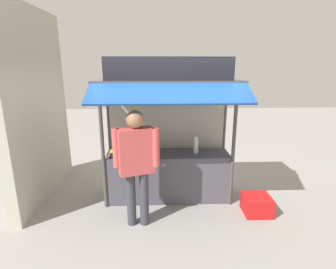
{
  "coord_description": "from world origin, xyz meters",
  "views": [
    {
      "loc": [
        -0.17,
        -4.44,
        2.41
      ],
      "look_at": [
        0.0,
        0.0,
        1.21
      ],
      "focal_mm": 28.2,
      "sensor_mm": 36.0,
      "label": 1
    }
  ],
  "objects_px": {
    "banana_bunch_leftmost": "(221,103)",
    "vendor_person": "(136,159)",
    "banana_bunch_inner_right": "(137,103)",
    "plastic_crate": "(257,205)",
    "magazine_stack_mid_right": "(117,153)",
    "water_bottle_right": "(156,143)",
    "water_bottle_center": "(126,147)",
    "water_bottle_left": "(149,145)",
    "magazine_stack_rear_center": "(149,156)",
    "water_bottle_far_left": "(196,146)"
  },
  "relations": [
    {
      "from": "banana_bunch_leftmost",
      "to": "vendor_person",
      "type": "bearing_deg",
      "value": -161.52
    },
    {
      "from": "banana_bunch_inner_right",
      "to": "vendor_person",
      "type": "height_order",
      "value": "banana_bunch_inner_right"
    },
    {
      "from": "banana_bunch_leftmost",
      "to": "plastic_crate",
      "type": "xyz_separation_m",
      "value": [
        0.65,
        -0.2,
        -1.67
      ]
    },
    {
      "from": "vendor_person",
      "to": "magazine_stack_mid_right",
      "type": "bearing_deg",
      "value": 100.17
    },
    {
      "from": "water_bottle_right",
      "to": "plastic_crate",
      "type": "xyz_separation_m",
      "value": [
        1.65,
        -0.8,
        -0.84
      ]
    },
    {
      "from": "water_bottle_center",
      "to": "water_bottle_left",
      "type": "bearing_deg",
      "value": 12.31
    },
    {
      "from": "water_bottle_left",
      "to": "magazine_stack_mid_right",
      "type": "relative_size",
      "value": 0.92
    },
    {
      "from": "plastic_crate",
      "to": "water_bottle_right",
      "type": "bearing_deg",
      "value": 154.12
    },
    {
      "from": "water_bottle_center",
      "to": "banana_bunch_inner_right",
      "type": "xyz_separation_m",
      "value": [
        0.27,
        -0.47,
        0.85
      ]
    },
    {
      "from": "water_bottle_center",
      "to": "plastic_crate",
      "type": "bearing_deg",
      "value": -16.98
    },
    {
      "from": "water_bottle_right",
      "to": "magazine_stack_mid_right",
      "type": "bearing_deg",
      "value": -157.56
    },
    {
      "from": "water_bottle_center",
      "to": "banana_bunch_leftmost",
      "type": "bearing_deg",
      "value": -16.82
    },
    {
      "from": "magazine_stack_mid_right",
      "to": "banana_bunch_leftmost",
      "type": "height_order",
      "value": "banana_bunch_leftmost"
    },
    {
      "from": "magazine_stack_rear_center",
      "to": "water_bottle_left",
      "type": "bearing_deg",
      "value": 92.52
    },
    {
      "from": "water_bottle_far_left",
      "to": "banana_bunch_leftmost",
      "type": "xyz_separation_m",
      "value": [
        0.31,
        -0.39,
        0.82
      ]
    },
    {
      "from": "water_bottle_center",
      "to": "magazine_stack_mid_right",
      "type": "bearing_deg",
      "value": -131.87
    },
    {
      "from": "plastic_crate",
      "to": "water_bottle_left",
      "type": "bearing_deg",
      "value": 156.93
    },
    {
      "from": "water_bottle_right",
      "to": "water_bottle_center",
      "type": "bearing_deg",
      "value": -166.88
    },
    {
      "from": "water_bottle_right",
      "to": "banana_bunch_inner_right",
      "type": "bearing_deg",
      "value": -115.05
    },
    {
      "from": "banana_bunch_leftmost",
      "to": "water_bottle_far_left",
      "type": "bearing_deg",
      "value": 128.56
    },
    {
      "from": "banana_bunch_inner_right",
      "to": "plastic_crate",
      "type": "distance_m",
      "value": 2.57
    },
    {
      "from": "water_bottle_left",
      "to": "water_bottle_right",
      "type": "bearing_deg",
      "value": 15.49
    },
    {
      "from": "water_bottle_left",
      "to": "water_bottle_far_left",
      "type": "bearing_deg",
      "value": -11.69
    },
    {
      "from": "magazine_stack_mid_right",
      "to": "banana_bunch_leftmost",
      "type": "relative_size",
      "value": 0.96
    },
    {
      "from": "banana_bunch_inner_right",
      "to": "water_bottle_far_left",
      "type": "bearing_deg",
      "value": 21.58
    },
    {
      "from": "water_bottle_center",
      "to": "vendor_person",
      "type": "xyz_separation_m",
      "value": [
        0.27,
        -0.91,
        0.1
      ]
    },
    {
      "from": "banana_bunch_leftmost",
      "to": "banana_bunch_inner_right",
      "type": "relative_size",
      "value": 0.97
    },
    {
      "from": "water_bottle_center",
      "to": "banana_bunch_inner_right",
      "type": "relative_size",
      "value": 0.82
    },
    {
      "from": "water_bottle_far_left",
      "to": "plastic_crate",
      "type": "distance_m",
      "value": 1.41
    },
    {
      "from": "water_bottle_left",
      "to": "plastic_crate",
      "type": "relative_size",
      "value": 0.57
    },
    {
      "from": "water_bottle_far_left",
      "to": "banana_bunch_inner_right",
      "type": "height_order",
      "value": "banana_bunch_inner_right"
    },
    {
      "from": "magazine_stack_mid_right",
      "to": "banana_bunch_inner_right",
      "type": "relative_size",
      "value": 0.93
    },
    {
      "from": "magazine_stack_mid_right",
      "to": "magazine_stack_rear_center",
      "type": "bearing_deg",
      "value": -12.91
    },
    {
      "from": "water_bottle_left",
      "to": "vendor_person",
      "type": "height_order",
      "value": "vendor_person"
    },
    {
      "from": "magazine_stack_rear_center",
      "to": "banana_bunch_leftmost",
      "type": "xyz_separation_m",
      "value": [
        1.13,
        -0.18,
        0.94
      ]
    },
    {
      "from": "water_bottle_left",
      "to": "banana_bunch_inner_right",
      "type": "height_order",
      "value": "banana_bunch_inner_right"
    },
    {
      "from": "vendor_person",
      "to": "water_bottle_left",
      "type": "bearing_deg",
      "value": 63.21
    },
    {
      "from": "water_bottle_far_left",
      "to": "vendor_person",
      "type": "height_order",
      "value": "vendor_person"
    },
    {
      "from": "water_bottle_center",
      "to": "banana_bunch_leftmost",
      "type": "xyz_separation_m",
      "value": [
        1.56,
        -0.47,
        0.85
      ]
    },
    {
      "from": "water_bottle_left",
      "to": "banana_bunch_leftmost",
      "type": "relative_size",
      "value": 0.89
    },
    {
      "from": "water_bottle_left",
      "to": "banana_bunch_leftmost",
      "type": "xyz_separation_m",
      "value": [
        1.15,
        -0.56,
        0.84
      ]
    },
    {
      "from": "banana_bunch_leftmost",
      "to": "banana_bunch_inner_right",
      "type": "distance_m",
      "value": 1.29
    },
    {
      "from": "water_bottle_left",
      "to": "banana_bunch_inner_right",
      "type": "bearing_deg",
      "value": -104.07
    },
    {
      "from": "magazine_stack_rear_center",
      "to": "banana_bunch_leftmost",
      "type": "height_order",
      "value": "banana_bunch_leftmost"
    },
    {
      "from": "water_bottle_far_left",
      "to": "vendor_person",
      "type": "xyz_separation_m",
      "value": [
        -0.99,
        -0.82,
        0.07
      ]
    },
    {
      "from": "water_bottle_right",
      "to": "vendor_person",
      "type": "xyz_separation_m",
      "value": [
        -0.29,
        -1.03,
        0.09
      ]
    },
    {
      "from": "vendor_person",
      "to": "water_bottle_center",
      "type": "bearing_deg",
      "value": 87.95
    },
    {
      "from": "banana_bunch_leftmost",
      "to": "vendor_person",
      "type": "xyz_separation_m",
      "value": [
        -1.3,
        -0.43,
        -0.75
      ]
    },
    {
      "from": "banana_bunch_leftmost",
      "to": "vendor_person",
      "type": "distance_m",
      "value": 1.56
    },
    {
      "from": "water_bottle_far_left",
      "to": "magazine_stack_mid_right",
      "type": "relative_size",
      "value": 1.13
    }
  ]
}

